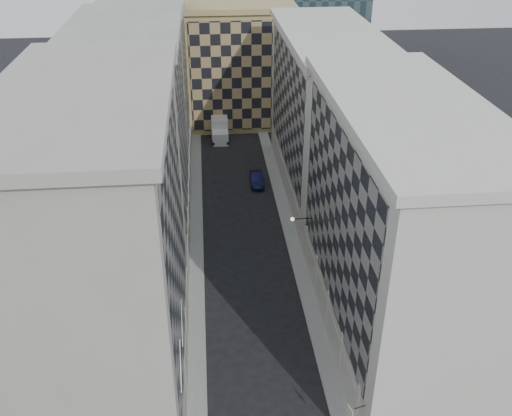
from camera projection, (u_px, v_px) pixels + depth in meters
sidewalk_west at (196, 244)px, 61.92m from camera, size 1.50×100.00×0.15m
sidewalk_east at (292, 239)px, 62.78m from camera, size 1.50×100.00×0.15m
bldg_left_a at (106, 256)px, 39.21m from camera, size 10.80×22.80×23.70m
bldg_left_b at (136, 139)px, 58.49m from camera, size 10.80×22.80×22.70m
bldg_left_c at (151, 80)px, 77.77m from camera, size 10.80×22.80×21.70m
bldg_right_a at (394, 228)px, 45.18m from camera, size 10.80×26.80×20.70m
bldg_right_b at (326, 115)px, 68.78m from camera, size 10.80×28.80×19.70m
tan_block at (238, 62)px, 90.66m from camera, size 16.80×14.80×18.80m
flagpoles_left at (181, 343)px, 37.19m from camera, size 0.10×6.33×2.33m
bracket_lamp at (294, 219)px, 54.48m from camera, size 1.98×0.36×0.36m
box_truck at (220, 129)px, 87.03m from camera, size 2.47×6.06×3.33m
dark_car at (257, 179)px, 73.96m from camera, size 1.71×4.62×1.51m
shop_sign at (351, 412)px, 37.54m from camera, size 1.14×0.68×0.77m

